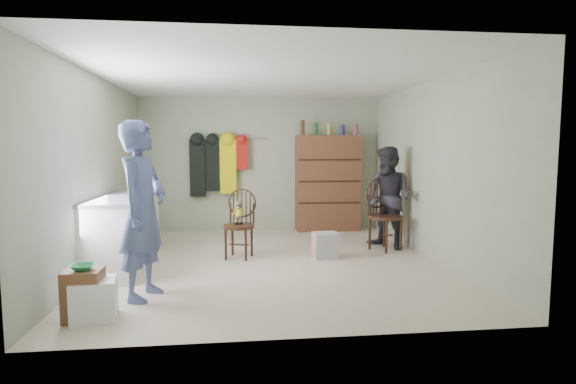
{
  "coord_description": "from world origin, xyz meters",
  "views": [
    {
      "loc": [
        -0.47,
        -6.03,
        1.57
      ],
      "look_at": [
        0.25,
        0.2,
        0.95
      ],
      "focal_mm": 28.0,
      "sensor_mm": 36.0,
      "label": 1
    }
  ],
  "objects": [
    {
      "name": "room_walls",
      "position": [
        0.0,
        0.53,
        1.58
      ],
      "size": [
        5.0,
        5.0,
        5.0
      ],
      "color": "#ACB295",
      "rests_on": "ground"
    },
    {
      "name": "striped_bag",
      "position": [
        0.78,
        0.15,
        0.18
      ],
      "size": [
        0.37,
        0.3,
        0.37
      ],
      "primitive_type": "cube",
      "rotation": [
        0.0,
        0.0,
        0.08
      ],
      "color": "#E57972",
      "rests_on": "ground"
    },
    {
      "name": "bowl",
      "position": [
        -1.86,
        -1.87,
        0.49
      ],
      "size": [
        0.21,
        0.21,
        0.05
      ],
      "primitive_type": "imported",
      "color": "#229751",
      "rests_on": "stool"
    },
    {
      "name": "ground_plane",
      "position": [
        0.0,
        0.0,
        0.0
      ],
      "size": [
        5.0,
        5.0,
        0.0
      ],
      "primitive_type": "plane",
      "color": "beige",
      "rests_on": "ground"
    },
    {
      "name": "counter",
      "position": [
        -1.95,
        0.0,
        0.47
      ],
      "size": [
        0.64,
        1.86,
        0.94
      ],
      "color": "silver",
      "rests_on": "ground"
    },
    {
      "name": "dresser",
      "position": [
        1.25,
        2.3,
        0.91
      ],
      "size": [
        1.2,
        0.39,
        2.07
      ],
      "color": "brown",
      "rests_on": "ground"
    },
    {
      "name": "stool",
      "position": [
        -1.86,
        -1.87,
        0.23
      ],
      "size": [
        0.33,
        0.28,
        0.47
      ],
      "primitive_type": "cube",
      "color": "brown",
      "rests_on": "ground"
    },
    {
      "name": "chair_front",
      "position": [
        -0.43,
        0.35,
        0.55
      ],
      "size": [
        0.55,
        0.55,
        0.98
      ],
      "rotation": [
        0.0,
        0.0,
        -0.31
      ],
      "color": "#3B1F14",
      "rests_on": "ground"
    },
    {
      "name": "person_right",
      "position": [
        1.88,
        0.66,
        0.79
      ],
      "size": [
        0.93,
        0.98,
        1.59
      ],
      "primitive_type": "imported",
      "rotation": [
        0.0,
        0.0,
        -0.99
      ],
      "color": "#2D2B33",
      "rests_on": "ground"
    },
    {
      "name": "plastic_tub",
      "position": [
        -1.78,
        -1.85,
        0.18
      ],
      "size": [
        0.44,
        0.43,
        0.37
      ],
      "primitive_type": "cube",
      "rotation": [
        0.0,
        0.0,
        0.17
      ],
      "color": "white",
      "rests_on": "ground"
    },
    {
      "name": "person_left",
      "position": [
        -1.44,
        -1.29,
        0.93
      ],
      "size": [
        0.61,
        0.77,
        1.85
      ],
      "primitive_type": "imported",
      "rotation": [
        0.0,
        0.0,
        1.29
      ],
      "color": "#495687",
      "rests_on": "ground"
    },
    {
      "name": "coat_rack",
      "position": [
        -0.83,
        2.38,
        1.25
      ],
      "size": [
        1.42,
        0.12,
        1.09
      ],
      "color": "#99999E",
      "rests_on": "ground"
    },
    {
      "name": "chair_far",
      "position": [
        1.77,
        0.61,
        0.59
      ],
      "size": [
        0.67,
        0.67,
        1.1
      ],
      "rotation": [
        0.0,
        0.0,
        0.51
      ],
      "color": "#3B1F14",
      "rests_on": "ground"
    }
  ]
}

